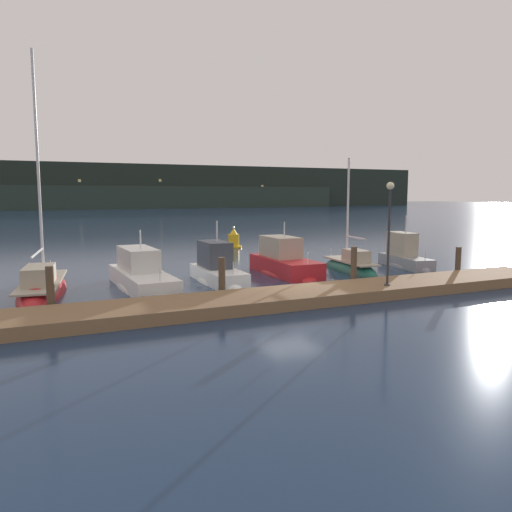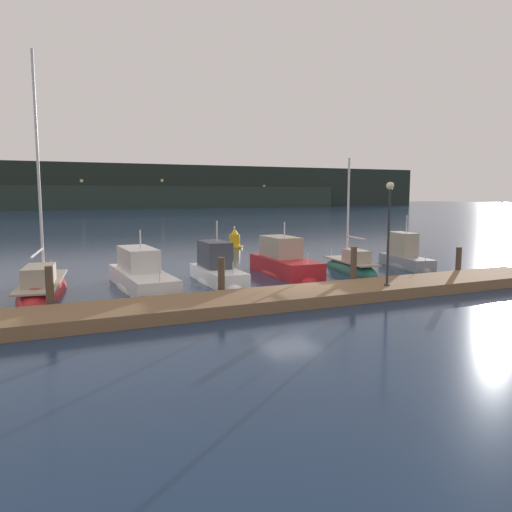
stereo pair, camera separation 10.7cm
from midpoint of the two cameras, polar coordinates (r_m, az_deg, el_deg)
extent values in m
plane|color=#192D4C|center=(21.90, 3.77, -4.19)|extent=(400.00, 400.00, 0.00)
cube|color=brown|center=(20.32, 6.17, -4.46)|extent=(25.55, 2.80, 0.45)
cylinder|color=#4C3D2D|center=(19.08, -22.58, -3.72)|extent=(0.28, 0.28, 1.76)
cylinder|color=#4C3D2D|center=(20.30, -4.07, -2.59)|extent=(0.28, 0.28, 1.74)
cylinder|color=#4C3D2D|center=(23.30, 10.97, -1.26)|extent=(0.28, 0.28, 1.89)
cylinder|color=#4C3D2D|center=(27.54, 21.98, -0.69)|extent=(0.28, 0.28, 1.59)
ellipsoid|color=red|center=(23.80, -23.29, -3.84)|extent=(2.88, 7.63, 1.35)
cube|color=#A39984|center=(23.72, -23.35, -2.68)|extent=(2.42, 6.41, 0.08)
cube|color=#A39984|center=(22.78, -23.67, -2.01)|extent=(1.44, 2.52, 0.76)
cylinder|color=silver|center=(24.03, -23.77, 9.30)|extent=(0.12, 0.12, 9.92)
cylinder|color=silver|center=(22.40, -23.87, 0.32)|extent=(0.57, 3.47, 0.09)
cylinder|color=silver|center=(27.05, -22.52, -0.96)|extent=(0.04, 0.04, 0.50)
ellipsoid|color=white|center=(23.35, -12.96, -3.64)|extent=(2.25, 7.06, 1.22)
cube|color=white|center=(23.29, -12.99, -2.71)|extent=(2.06, 6.36, 0.77)
cube|color=silver|center=(23.83, -13.45, -0.31)|extent=(1.47, 3.13, 1.03)
cube|color=black|center=(25.16, -14.18, 0.41)|extent=(1.20, 0.26, 0.47)
cylinder|color=silver|center=(23.18, -13.20, 1.85)|extent=(0.07, 0.07, 0.86)
cylinder|color=silver|center=(20.37, -11.09, -2.10)|extent=(0.04, 0.04, 0.60)
ellipsoid|color=white|center=(24.46, -4.47, -3.00)|extent=(1.84, 5.12, 1.19)
cube|color=white|center=(24.40, -4.48, -2.21)|extent=(1.69, 4.61, 0.68)
cube|color=#333842|center=(24.74, -4.87, 0.20)|extent=(1.22, 2.26, 1.28)
cube|color=black|center=(25.68, -5.59, 0.88)|extent=(1.04, 0.28, 0.57)
cylinder|color=silver|center=(24.24, -4.60, 2.81)|extent=(0.07, 0.07, 1.04)
cylinder|color=silver|center=(22.31, -2.75, -1.41)|extent=(0.04, 0.04, 0.60)
ellipsoid|color=red|center=(26.84, 3.22, -2.08)|extent=(2.23, 5.99, 1.07)
cube|color=red|center=(26.77, 3.23, -1.17)|extent=(2.05, 5.39, 0.87)
cube|color=#A39984|center=(27.18, 2.69, 1.07)|extent=(1.48, 2.65, 1.12)
cube|color=black|center=(28.23, 1.64, 1.64)|extent=(1.26, 0.26, 0.50)
cylinder|color=silver|center=(26.67, 3.14, 3.04)|extent=(0.07, 0.07, 0.82)
cylinder|color=silver|center=(24.49, 5.82, -0.24)|extent=(0.04, 0.04, 0.60)
ellipsoid|color=#195647|center=(28.35, 10.60, -1.70)|extent=(2.13, 5.47, 1.34)
cube|color=#A39984|center=(28.27, 10.62, -0.55)|extent=(1.79, 4.60, 0.08)
cube|color=#A39984|center=(27.67, 11.26, 0.03)|extent=(1.10, 1.80, 0.65)
cylinder|color=silver|center=(28.41, 10.35, 5.24)|extent=(0.12, 0.12, 5.68)
cylinder|color=silver|center=(27.62, 11.25, 2.06)|extent=(0.33, 2.00, 0.09)
cylinder|color=silver|center=(30.41, 8.47, 0.50)|extent=(0.04, 0.04, 0.50)
ellipsoid|color=gray|center=(30.63, 16.60, -1.22)|extent=(2.11, 4.76, 1.22)
cube|color=gray|center=(30.59, 16.62, -0.63)|extent=(1.93, 4.29, 0.64)
cube|color=#A39984|center=(30.86, 16.24, 1.34)|extent=(1.26, 2.15, 1.37)
cube|color=black|center=(31.62, 15.39, 1.88)|extent=(0.87, 0.40, 0.61)
cylinder|color=silver|center=(30.46, 16.68, 3.52)|extent=(0.07, 0.07, 1.03)
cylinder|color=silver|center=(28.90, 18.68, 0.10)|extent=(0.04, 0.04, 0.60)
cylinder|color=gold|center=(39.89, -2.64, 1.07)|extent=(1.29, 1.29, 0.16)
cylinder|color=gold|center=(39.84, -2.64, 1.84)|extent=(0.86, 0.86, 0.93)
cone|color=gold|center=(39.78, -2.65, 2.87)|extent=(0.60, 0.60, 0.50)
sphere|color=#F9EAB7|center=(39.76, -2.65, 3.30)|extent=(0.16, 0.16, 0.16)
cylinder|color=#2D2D33|center=(21.76, 14.62, -3.19)|extent=(0.24, 0.24, 0.06)
cylinder|color=#2D2D33|center=(21.50, 14.79, 2.09)|extent=(0.10, 0.10, 3.97)
sphere|color=#F9EAB7|center=(21.43, 14.97, 7.76)|extent=(0.32, 0.32, 0.32)
cube|color=#1E2823|center=(156.98, -20.89, 7.49)|extent=(240.00, 16.00, 13.04)
cube|color=#26332C|center=(147.86, -17.16, 6.41)|extent=(144.00, 10.00, 6.46)
cube|color=#F4DB8C|center=(149.84, -17.14, 7.23)|extent=(0.80, 0.10, 0.80)
cube|color=#F4DB8C|center=(150.62, -15.09, 6.53)|extent=(0.80, 0.10, 0.80)
cube|color=#F4DB8C|center=(151.13, -14.00, 6.32)|extent=(0.80, 0.10, 0.80)
cube|color=#F4DB8C|center=(152.93, -10.92, 8.49)|extent=(0.80, 0.10, 0.80)
cube|color=#F4DB8C|center=(148.59, -24.57, 7.19)|extent=(0.80, 0.10, 0.80)
cube|color=#F4DB8C|center=(152.09, -12.20, 5.91)|extent=(0.80, 0.10, 0.80)
cube|color=#F4DB8C|center=(157.94, -4.63, 6.41)|extent=(0.80, 0.10, 0.80)
cube|color=#F4DB8C|center=(155.08, -7.83, 7.11)|extent=(0.80, 0.10, 0.80)
cube|color=#F4DB8C|center=(164.11, 0.70, 7.97)|extent=(0.80, 0.10, 0.80)
cube|color=#F4DB8C|center=(149.21, -19.55, 8.12)|extent=(0.80, 0.10, 0.80)
cube|color=#F4DB8C|center=(149.15, -19.56, 6.63)|extent=(0.80, 0.10, 0.80)
camera|label=1|loc=(0.05, -90.12, -0.02)|focal=35.00mm
camera|label=2|loc=(0.05, 89.88, 0.02)|focal=35.00mm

